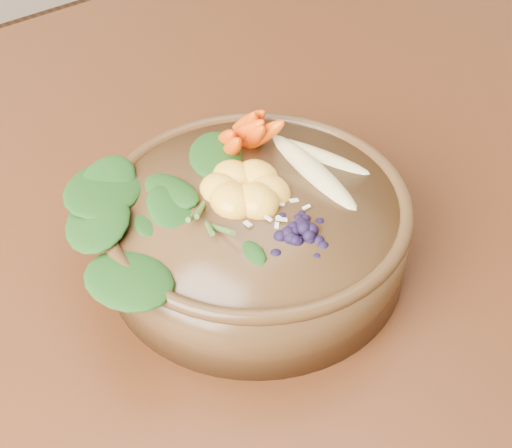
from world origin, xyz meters
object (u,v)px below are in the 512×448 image
object	(u,v)px
dining_table	(313,167)
kale_heap	(176,173)
stoneware_bowl	(256,232)
banana_halves	(317,151)
blueberry_pile	(305,216)
mandarin_cluster	(245,178)
carrot_cluster	(243,109)

from	to	relation	value
dining_table	kale_heap	distance (m)	0.35
stoneware_bowl	banana_halves	bearing A→B (deg)	5.60
blueberry_pile	mandarin_cluster	bearing A→B (deg)	93.60
dining_table	stoneware_bowl	world-z (taller)	stoneware_bowl
dining_table	stoneware_bowl	xyz separation A→B (m)	(-0.23, -0.16, 0.13)
carrot_cluster	banana_halves	bearing A→B (deg)	-66.94
dining_table	carrot_cluster	bearing A→B (deg)	-155.21
dining_table	banana_halves	bearing A→B (deg)	-133.75
stoneware_bowl	kale_heap	distance (m)	0.09
stoneware_bowl	blueberry_pile	bearing A→B (deg)	-84.28
carrot_cluster	banana_halves	size ratio (longest dim) A/B	0.48
carrot_cluster	mandarin_cluster	size ratio (longest dim) A/B	0.87
stoneware_bowl	carrot_cluster	distance (m)	0.12
stoneware_bowl	banana_halves	xyz separation A→B (m)	(0.08, 0.01, 0.05)
kale_heap	blueberry_pile	xyz separation A→B (m)	(0.05, -0.11, -0.00)
kale_heap	carrot_cluster	bearing A→B (deg)	13.37
stoneware_bowl	blueberry_pile	distance (m)	0.08
stoneware_bowl	kale_heap	xyz separation A→B (m)	(-0.05, 0.06, 0.06)
dining_table	mandarin_cluster	distance (m)	0.33
carrot_cluster	blueberry_pile	world-z (taller)	carrot_cluster
kale_heap	stoneware_bowl	bearing A→B (deg)	-50.27
banana_halves	mandarin_cluster	size ratio (longest dim) A/B	1.79
stoneware_bowl	carrot_cluster	xyz separation A→B (m)	(0.05, 0.08, 0.08)
kale_heap	banana_halves	world-z (taller)	kale_heap
banana_halves	mandarin_cluster	distance (m)	0.08
dining_table	carrot_cluster	size ratio (longest dim) A/B	20.61
mandarin_cluster	dining_table	bearing A→B (deg)	32.45
kale_heap	mandarin_cluster	size ratio (longest dim) A/B	2.07
kale_heap	banana_halves	xyz separation A→B (m)	(0.13, -0.05, -0.01)
banana_halves	blueberry_pile	world-z (taller)	blueberry_pile
kale_heap	mandarin_cluster	xyz separation A→B (m)	(0.05, -0.04, -0.01)
banana_halves	mandarin_cluster	xyz separation A→B (m)	(-0.08, 0.01, 0.00)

